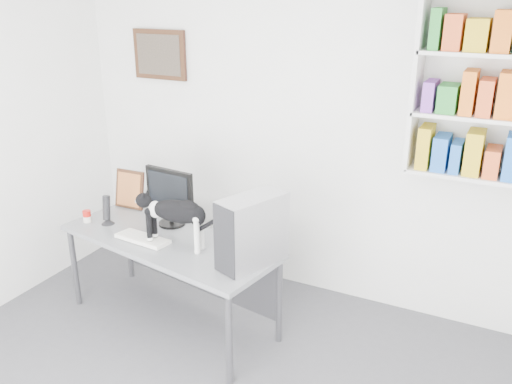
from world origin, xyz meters
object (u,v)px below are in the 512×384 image
monitor (170,197)px  keyboard (143,239)px  speaker (107,210)px  desk (171,281)px  bookshelf (497,87)px  pc_tower (252,231)px  cat (177,223)px  soup_can (87,216)px  leaning_print (130,189)px

monitor → keyboard: 0.40m
speaker → keyboard: bearing=-26.2°
desk → speaker: size_ratio=7.04×
bookshelf → speaker: bearing=-162.4°
pc_tower → cat: size_ratio=0.78×
monitor → soup_can: monitor is taller
desk → monitor: monitor is taller
desk → speaker: bearing=-171.5°
monitor → pc_tower: 0.90m
pc_tower → cat: 0.59m
soup_can → bookshelf: bearing=17.3°
cat → speaker: bearing=166.0°
monitor → cat: bearing=-44.1°
monitor → keyboard: monitor is taller
monitor → keyboard: size_ratio=1.12×
keyboard → pc_tower: 0.90m
soup_can → cat: (0.89, -0.05, 0.14)m
leaning_print → soup_can: 0.43m
pc_tower → leaning_print: (-1.37, 0.43, -0.07)m
soup_can → speaker: bearing=13.7°
speaker → cat: 0.73m
pc_tower → speaker: pc_tower is taller
keyboard → pc_tower: bearing=8.4°
bookshelf → desk: (-2.02, -0.84, -1.50)m
keyboard → leaning_print: bearing=140.9°
speaker → soup_can: bearing=-176.9°
monitor → keyboard: (-0.02, -0.34, -0.22)m
bookshelf → pc_tower: (-1.29, -0.89, -0.90)m
leaning_print → speaker: bearing=-82.5°
pc_tower → leaning_print: pc_tower is taller
bookshelf → leaning_print: bearing=-170.1°
pc_tower → soup_can: size_ratio=5.09×
soup_can → cat: 0.91m
keyboard → cat: bearing=9.9°
speaker → cat: bearing=-18.2°
speaker → soup_can: (-0.17, -0.04, -0.07)m
bookshelf → keyboard: 2.62m
desk → cat: 0.57m
speaker → monitor: bearing=14.9°
keyboard → cat: size_ratio=0.68×
monitor → pc_tower: (0.85, -0.29, 0.01)m
bookshelf → cat: bookshelf is taller
pc_tower → soup_can: bearing=-160.2°
desk → keyboard: (-0.15, -0.11, 0.37)m
monitor → leaning_print: size_ratio=1.40×
bookshelf → cat: bearing=-153.9°
speaker → cat: cat is taller
speaker → leaning_print: 0.37m
keyboard → soup_can: (-0.60, 0.08, 0.03)m
monitor → leaning_print: monitor is taller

